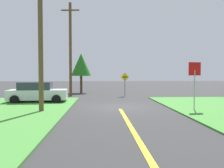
{
  "coord_description": "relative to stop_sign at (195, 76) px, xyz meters",
  "views": [
    {
      "loc": [
        -1.31,
        -16.42,
        2.25
      ],
      "look_at": [
        -0.32,
        3.11,
        1.44
      ],
      "focal_mm": 39.02,
      "sensor_mm": 36.0,
      "label": 1
    }
  ],
  "objects": [
    {
      "name": "direction_sign",
      "position": [
        -3.26,
        10.05,
        -0.63
      ],
      "size": [
        0.91,
        0.08,
        2.39
      ],
      "color": "slate",
      "rests_on": "ground"
    },
    {
      "name": "utility_pole_near",
      "position": [
        -9.25,
        -0.27,
        1.83
      ],
      "size": [
        1.8,
        0.3,
        7.63
      ],
      "color": "brown",
      "rests_on": "ground"
    },
    {
      "name": "stop_sign",
      "position": [
        0.0,
        0.0,
        0.0
      ],
      "size": [
        0.8,
        0.17,
        2.97
      ],
      "rotation": [
        0.0,
        0.0,
        3.31
      ],
      "color": "#9EA0A8",
      "rests_on": "ground"
    },
    {
      "name": "ground_plane",
      "position": [
        -4.52,
        1.75,
        -2.11
      ],
      "size": [
        120.0,
        120.0,
        0.0
      ],
      "primitive_type": "plane",
      "color": "#303030"
    },
    {
      "name": "lane_stripe_center",
      "position": [
        -4.52,
        -6.25,
        -2.11
      ],
      "size": [
        0.2,
        14.0,
        0.01
      ],
      "primitive_type": "cube",
      "color": "yellow",
      "rests_on": "ground"
    },
    {
      "name": "utility_pole_mid",
      "position": [
        -8.74,
        9.84,
        2.68
      ],
      "size": [
        1.8,
        0.28,
        9.3
      ],
      "color": "brown",
      "rests_on": "ground"
    },
    {
      "name": "parked_car_near_building",
      "position": [
        -10.72,
        4.66,
        -1.31
      ],
      "size": [
        4.57,
        2.36,
        1.62
      ],
      "rotation": [
        0.0,
        0.0,
        0.06
      ],
      "color": "silver",
      "rests_on": "ground"
    },
    {
      "name": "oak_tree_left",
      "position": [
        -8.03,
        14.32,
        1.22
      ],
      "size": [
        2.41,
        2.41,
        4.68
      ],
      "color": "brown",
      "rests_on": "ground"
    }
  ]
}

